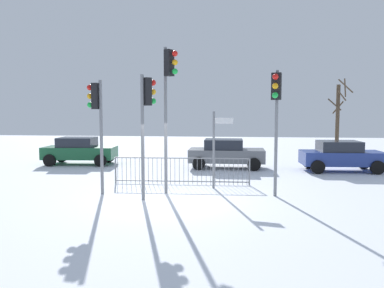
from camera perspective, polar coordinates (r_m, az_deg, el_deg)
name	(u,v)px	position (r m, az deg, el deg)	size (l,w,h in m)	color
ground_plane	(171,199)	(13.11, -3.05, -8.07)	(60.00, 60.00, 0.00)	white
traffic_light_mid_left	(146,109)	(12.82, -6.72, 5.18)	(0.47, 0.47, 4.11)	slate
traffic_light_foreground_left	(276,104)	(13.39, 12.21, 5.69)	(0.36, 0.56, 4.30)	slate
traffic_light_rear_right	(97,111)	(13.96, -13.74, 4.71)	(0.56, 0.35, 3.99)	slate
traffic_light_rear_left	(169,87)	(13.63, -3.45, 8.26)	(0.52, 0.41, 5.12)	slate
direction_sign_post	(215,145)	(14.64, 3.44, -0.20)	(0.77, 0.24, 2.91)	slate
pedestrian_guard_railing	(182,171)	(15.56, -1.54, -3.90)	(5.44, 0.18, 1.07)	slate
car_green_trailing	(79,150)	(22.06, -16.16, -0.89)	(3.90, 2.14, 1.47)	#195933
car_grey_near	(226,153)	(19.93, 4.97, -1.32)	(3.80, 1.92, 1.47)	slate
car_blue_far	(341,155)	(20.12, 20.98, -1.58)	(3.87, 2.06, 1.47)	navy
bare_tree_left	(338,114)	(31.23, 20.60, 4.15)	(1.80, 1.54, 5.24)	#473828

